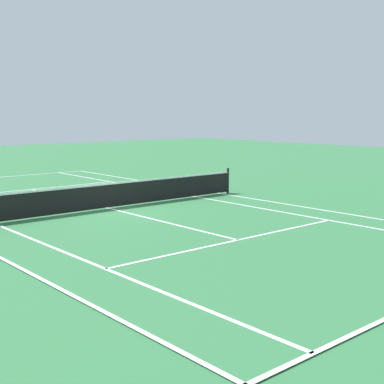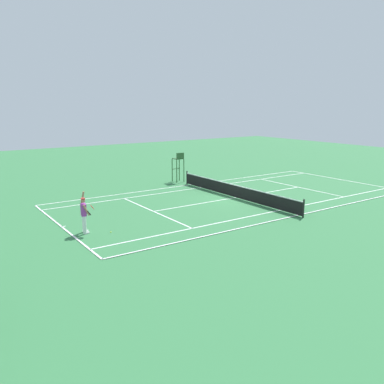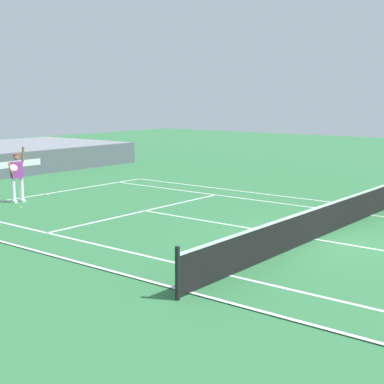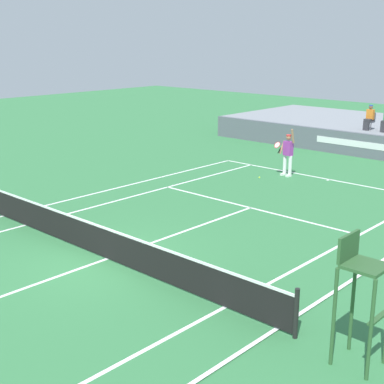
{
  "view_description": "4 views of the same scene",
  "coord_description": "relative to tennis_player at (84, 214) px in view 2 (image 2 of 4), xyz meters",
  "views": [
    {
      "loc": [
        10.09,
        16.19,
        3.37
      ],
      "look_at": [
        -0.51,
        3.94,
        1.0
      ],
      "focal_mm": 50.28,
      "sensor_mm": 36.0,
      "label": 1
    },
    {
      "loc": [
        -20.59,
        17.72,
        6.31
      ],
      "look_at": [
        -0.51,
        3.94,
        1.0
      ],
      "focal_mm": 37.76,
      "sensor_mm": 36.0,
      "label": 2
    },
    {
      "loc": [
        -14.04,
        -6.76,
        3.89
      ],
      "look_at": [
        -0.51,
        3.94,
        1.0
      ],
      "focal_mm": 53.37,
      "sensor_mm": 36.0,
      "label": 3
    },
    {
      "loc": [
        11.17,
        -8.66,
        5.77
      ],
      "look_at": [
        -0.51,
        3.94,
        1.0
      ],
      "focal_mm": 52.14,
      "sensor_mm": 36.0,
      "label": 4
    }
  ],
  "objects": [
    {
      "name": "net",
      "position": [
        1.7,
        -11.24,
        -0.47
      ],
      "size": [
        11.98,
        0.1,
        1.07
      ],
      "color": "black",
      "rests_on": "ground"
    },
    {
      "name": "umpire_chair",
      "position": [
        8.91,
        -11.24,
        0.56
      ],
      "size": [
        0.77,
        0.77,
        2.44
      ],
      "color": "#2D562D",
      "rests_on": "ground"
    },
    {
      "name": "tennis_player",
      "position": [
        0.0,
        0.0,
        0.0
      ],
      "size": [
        0.82,
        0.62,
        2.08
      ],
      "color": "white",
      "rests_on": "ground"
    },
    {
      "name": "ground_plane",
      "position": [
        1.7,
        -11.24,
        -0.99
      ],
      "size": [
        80.0,
        80.0,
        0.0
      ],
      "primitive_type": "plane",
      "color": "#337542"
    },
    {
      "name": "court",
      "position": [
        1.7,
        -11.24,
        -0.98
      ],
      "size": [
        11.08,
        23.88,
        0.03
      ],
      "color": "#337542",
      "rests_on": "ground"
    },
    {
      "name": "tennis_ball",
      "position": [
        -0.64,
        -1.1,
        -0.96
      ],
      "size": [
        0.07,
        0.07,
        0.07
      ],
      "primitive_type": "sphere",
      "color": "#D1E533",
      "rests_on": "ground"
    }
  ]
}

